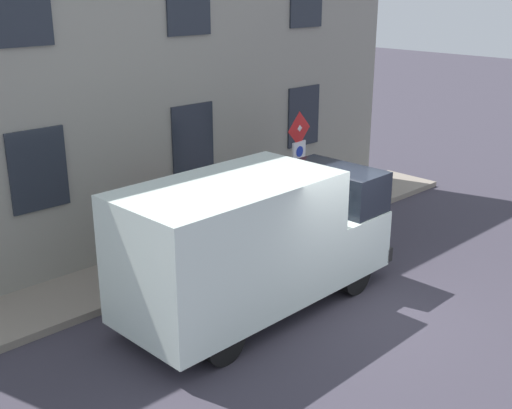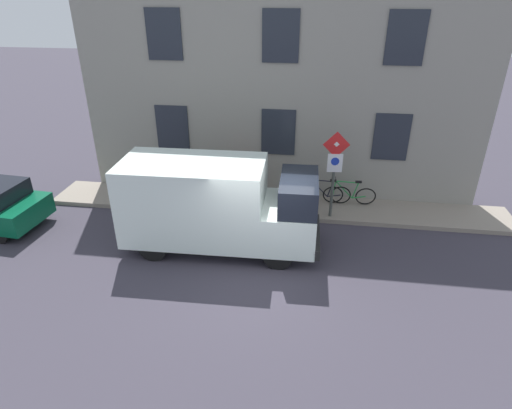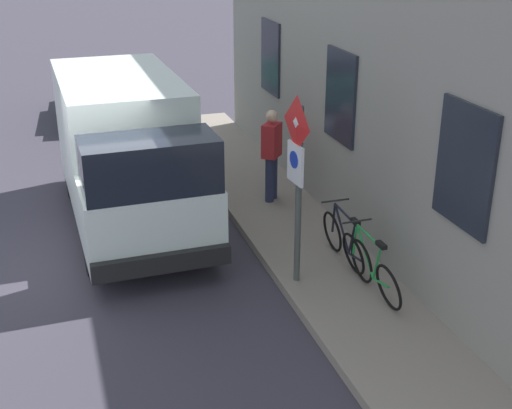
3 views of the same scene
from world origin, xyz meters
name	(u,v)px [view 1 (image 1 of 3)]	position (x,y,z in m)	size (l,w,h in m)	color
ground_plane	(346,303)	(0.00, 0.00, 0.00)	(80.00, 80.00, 0.00)	#3B3742
sidewalk_slab	(219,246)	(3.53, 0.00, 0.07)	(1.67, 14.94, 0.14)	gray
building_facade	(180,76)	(4.71, 0.00, 3.65)	(0.75, 12.94, 7.30)	gray
sign_post_stacked	(298,155)	(2.91, -1.81, 1.91)	(0.17, 0.56, 2.63)	#474C47
delivery_van	(255,240)	(1.00, 1.35, 1.33)	(2.13, 5.38, 2.50)	white
bicycle_green	(286,200)	(3.82, -2.41, 0.51)	(0.46, 1.71, 0.89)	black
bicycle_black	(263,207)	(3.82, -1.61, 0.51)	(0.46, 1.71, 0.89)	black
pedestrian	(171,216)	(3.58, 1.22, 1.07)	(0.46, 0.47, 1.72)	#262B47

